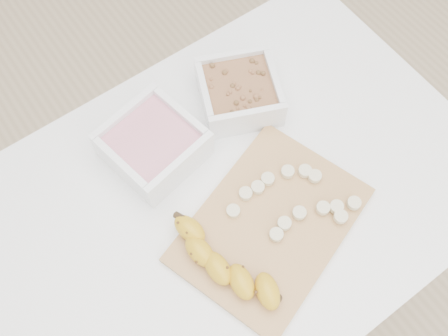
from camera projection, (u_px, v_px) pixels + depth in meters
ground at (229, 279)px, 1.65m from camera, size 3.50×3.50×0.00m
table at (232, 210)px, 1.06m from camera, size 1.00×0.70×0.75m
bowl_yogurt at (153, 144)px, 0.98m from camera, size 0.20×0.20×0.08m
bowl_granola at (239, 92)px, 1.03m from camera, size 0.21×0.21×0.07m
cutting_board at (270, 225)px, 0.94m from camera, size 0.41×0.35×0.01m
banana at (227, 265)px, 0.88m from camera, size 0.08×0.24×0.04m
banana_slices at (295, 199)px, 0.94m from camera, size 0.22×0.17×0.02m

